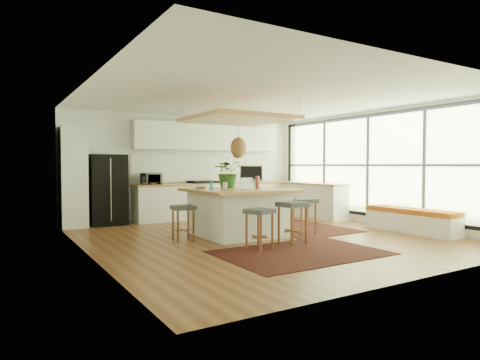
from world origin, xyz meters
TOP-DOWN VIEW (x-y plane):
  - floor at (0.00, 0.00)m, footprint 7.00×7.00m
  - ceiling at (0.00, 0.00)m, footprint 7.00×7.00m
  - wall_back at (0.00, 3.50)m, footprint 6.50×0.00m
  - wall_front at (0.00, -3.50)m, footprint 6.50×0.00m
  - wall_left at (-3.25, 0.00)m, footprint 0.00×7.00m
  - wall_right at (3.25, 0.00)m, footprint 0.00×7.00m
  - window_wall at (3.22, 0.00)m, footprint 0.10×6.20m
  - pantry at (-2.95, 3.18)m, footprint 0.55×0.60m
  - back_counter_base at (0.55, 3.18)m, footprint 4.20×0.60m
  - back_counter_top at (0.55, 3.18)m, footprint 4.24×0.64m
  - backsplash at (0.55, 3.48)m, footprint 4.20×0.02m
  - upper_cabinets at (0.55, 3.32)m, footprint 4.20×0.34m
  - range at (0.30, 3.18)m, footprint 0.76×0.62m
  - right_counter_base at (2.93, 2.00)m, footprint 0.60×2.50m
  - right_counter_top at (2.93, 2.00)m, footprint 0.64×2.54m
  - window_bench at (2.95, -1.20)m, footprint 0.52×2.00m
  - ceiling_panel at (-0.30, 0.40)m, footprint 1.86×1.86m
  - rug_near at (-0.32, -1.57)m, footprint 2.60×1.80m
  - rug_right at (1.33, 0.60)m, footprint 1.80×2.60m
  - fridge at (-2.19, 3.21)m, footprint 0.83×0.65m
  - island at (-0.29, 0.41)m, footprint 1.85×1.85m
  - stool_near_left at (-0.72, -0.98)m, footprint 0.50×0.50m
  - stool_near_right at (0.04, -0.89)m, footprint 0.47×0.47m
  - stool_right_front at (0.93, -0.17)m, footprint 0.49×0.49m
  - stool_right_back at (1.05, 0.79)m, footprint 0.44×0.44m
  - stool_left_side at (-1.51, 0.37)m, footprint 0.42×0.42m
  - laptop at (-0.25, 0.03)m, footprint 0.36×0.38m
  - monitor at (0.24, 0.75)m, footprint 0.48×0.50m
  - microwave at (-1.14, 3.18)m, footprint 0.56×0.38m
  - island_plant at (-0.23, 0.96)m, footprint 0.82×0.86m
  - island_bowl at (-0.94, 0.80)m, footprint 0.23×0.23m
  - island_bottle_0 at (-0.84, 0.51)m, footprint 0.07×0.07m
  - island_bottle_1 at (-0.69, 0.26)m, footprint 0.07×0.07m
  - island_bottle_2 at (-0.04, 0.11)m, footprint 0.07×0.07m

SIDE VIEW (x-z plane):
  - floor at x=0.00m, z-range 0.00..0.00m
  - rug_near at x=-0.32m, z-range 0.00..0.01m
  - rug_right at x=1.33m, z-range 0.00..0.01m
  - window_bench at x=2.95m, z-range 0.00..0.50m
  - stool_near_left at x=-0.72m, z-range 0.02..0.69m
  - stool_near_right at x=0.04m, z-range -0.02..0.73m
  - stool_right_front at x=0.93m, z-range 0.00..0.71m
  - stool_right_back at x=1.05m, z-range 0.00..0.71m
  - stool_left_side at x=-1.51m, z-range 0.03..0.68m
  - back_counter_base at x=0.55m, z-range 0.00..0.88m
  - right_counter_base at x=2.93m, z-range 0.00..0.88m
  - island at x=-0.29m, z-range 0.00..0.93m
  - range at x=0.30m, z-range 0.00..1.00m
  - back_counter_top at x=0.55m, z-range 0.88..0.93m
  - right_counter_top at x=2.93m, z-range 0.88..0.93m
  - fridge at x=-2.19m, z-range 0.10..1.75m
  - island_bowl at x=-0.94m, z-range 0.93..0.98m
  - island_bottle_0 at x=-0.84m, z-range 0.93..1.12m
  - island_bottle_1 at x=-0.69m, z-range 0.93..1.12m
  - island_bottle_2 at x=-0.04m, z-range 0.93..1.12m
  - laptop at x=-0.25m, z-range 0.93..1.17m
  - microwave at x=-1.14m, z-range 0.93..1.27m
  - pantry at x=-2.95m, z-range 0.00..2.25m
  - monitor at x=0.24m, z-range 0.95..1.43m
  - island_plant at x=-0.23m, z-range 0.93..1.47m
  - wall_back at x=0.00m, z-range -1.90..4.60m
  - wall_front at x=0.00m, z-range -1.90..4.60m
  - wall_left at x=-3.25m, z-range -2.15..4.85m
  - wall_right at x=3.25m, z-range -2.15..4.85m
  - backsplash at x=0.55m, z-range 0.95..1.75m
  - window_wall at x=3.22m, z-range 0.10..2.70m
  - ceiling_panel at x=-0.30m, z-range 1.65..2.45m
  - upper_cabinets at x=0.55m, z-range 1.80..2.50m
  - ceiling at x=0.00m, z-range 2.70..2.70m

